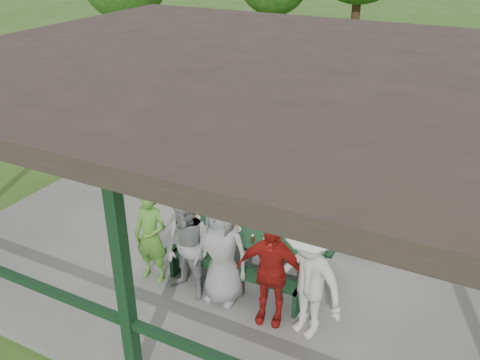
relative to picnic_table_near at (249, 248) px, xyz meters
The scene contains 16 objects.
ground 1.37m from the picnic_table_near, 104.59° to the left, with size 90.00×90.00×0.00m, color #31551A.
concrete_slab 1.34m from the picnic_table_near, 104.59° to the left, with size 10.00×8.00×0.10m, color slate.
pavilion_structure 2.88m from the picnic_table_near, 104.59° to the left, with size 10.60×8.60×3.24m.
picnic_table_near is the anchor object (origin of this frame).
picnic_table_far 2.02m from the picnic_table_near, 82.20° to the left, with size 2.70×1.39×0.75m.
table_setting 0.32m from the picnic_table_near, 29.14° to the left, with size 2.41×0.45×0.10m.
contestant_green 1.57m from the picnic_table_near, 148.12° to the right, with size 0.57×0.37×1.57m, color #539831.
contestant_grey_left 1.13m from the picnic_table_near, 122.82° to the right, with size 0.80×0.63×1.66m, color gray.
contestant_grey_mid 0.85m from the picnic_table_near, 96.09° to the right, with size 0.84×0.55×1.72m, color gray.
contestant_red 1.17m from the picnic_table_near, 49.28° to the right, with size 0.96×0.40×1.63m, color #A11915.
contestant_white_fedora 1.60m from the picnic_table_near, 33.85° to the right, with size 1.30×1.00×1.83m.
spectator_lblue 2.94m from the picnic_table_near, 103.08° to the left, with size 1.48×0.47×1.59m, color #91AAE0.
spectator_blue 3.96m from the picnic_table_near, 120.78° to the left, with size 0.59×0.39×1.62m, color #4366B0.
spectator_grey 3.20m from the picnic_table_near, 64.23° to the left, with size 0.72×0.56×1.47m, color gray.
pickup_truck 10.40m from the picnic_table_near, 83.94° to the left, with size 2.31×5.01×1.39m, color silver.
farm_trailer 9.76m from the picnic_table_near, 100.60° to the left, with size 4.33×2.27×1.50m.
Camera 1 is at (3.27, -7.30, 5.18)m, focal length 38.00 mm.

